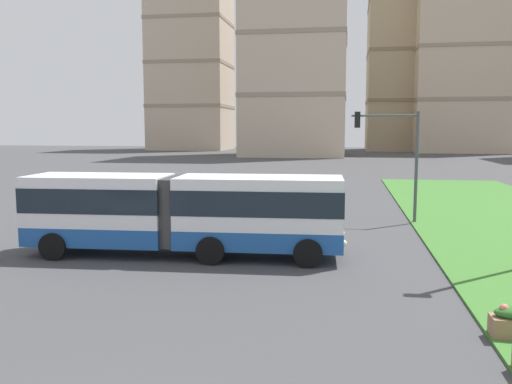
# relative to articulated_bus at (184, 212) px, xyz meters

# --- Properties ---
(articulated_bus) EXTENTS (11.95, 3.27, 3.00)m
(articulated_bus) POSITION_rel_articulated_bus_xyz_m (0.00, 0.00, 0.00)
(articulated_bus) COLOR white
(articulated_bus) RESTS_ON ground
(car_silver_hatch) EXTENTS (4.43, 2.07, 1.58)m
(car_silver_hatch) POSITION_rel_articulated_bus_xyz_m (-3.98, 6.65, -0.90)
(car_silver_hatch) COLOR #B7BABF
(car_silver_hatch) RESTS_ON ground
(traffic_light_far_right) EXTENTS (3.32, 0.28, 5.57)m
(traffic_light_far_right) POSITION_rel_articulated_bus_xyz_m (8.30, 8.59, 2.18)
(traffic_light_far_right) COLOR #474C51
(traffic_light_far_right) RESTS_ON ground
(apartment_tower_west) EXTENTS (16.58, 14.74, 36.23)m
(apartment_tower_west) POSITION_rel_articulated_bus_xyz_m (-27.94, 97.61, 16.48)
(apartment_tower_west) COLOR #C6B299
(apartment_tower_west) RESTS_ON ground
(apartment_tower_westcentre) EXTENTS (17.36, 16.93, 38.68)m
(apartment_tower_westcentre) POSITION_rel_articulated_bus_xyz_m (-2.91, 74.69, 17.70)
(apartment_tower_westcentre) COLOR #C6B299
(apartment_tower_westcentre) RESTS_ON ground
(apartment_tower_centre) EXTENTS (14.46, 15.59, 49.56)m
(apartment_tower_centre) POSITION_rel_articulated_bus_xyz_m (17.23, 99.65, 23.15)
(apartment_tower_centre) COLOR tan
(apartment_tower_centre) RESTS_ON ground
(apartment_tower_eastcentre) EXTENTS (18.95, 19.27, 38.92)m
(apartment_tower_eastcentre) POSITION_rel_articulated_bus_xyz_m (28.21, 95.33, 17.82)
(apartment_tower_eastcentre) COLOR #C6B299
(apartment_tower_eastcentre) RESTS_ON ground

